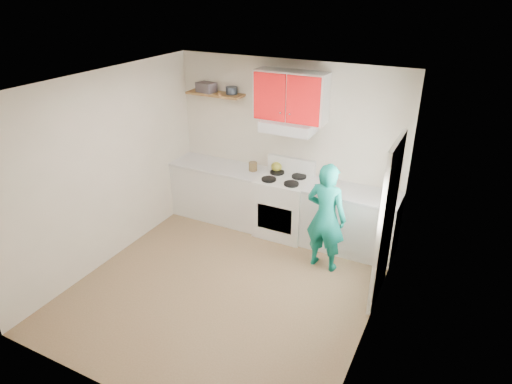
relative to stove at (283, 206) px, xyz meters
The scene contains 21 objects.
floor 1.64m from the stove, 93.63° to the right, with size 3.80×3.80×0.00m, color brown.
ceiling 2.66m from the stove, 93.63° to the right, with size 3.60×3.80×0.04m, color white.
back_wall 0.91m from the stove, 107.10° to the left, with size 3.60×0.04×2.60m, color beige.
front_wall 3.58m from the stove, 91.65° to the right, with size 3.60×0.04×2.60m, color beige.
left_wall 2.61m from the stove, 140.34° to the right, with size 0.04×3.80×2.60m, color beige.
right_wall 2.46m from the stove, 42.81° to the right, with size 0.04×3.80×2.60m, color beige.
door 1.97m from the stove, 27.58° to the right, with size 0.05×0.85×2.05m, color white.
door_glass 2.11m from the stove, 27.97° to the right, with size 0.01×0.55×0.95m, color white.
counter_left 1.14m from the stove, behind, with size 1.52×0.60×0.90m, color silver.
counter_right 1.04m from the stove, ahead, with size 1.32×0.60×0.90m, color silver.
stove is the anchor object (origin of this frame).
range_hood 1.24m from the stove, 90.00° to the left, with size 0.76×0.44×0.15m, color silver.
upper_cabinets 1.67m from the stove, 90.00° to the left, with size 1.02×0.33×0.70m, color red.
shelf 2.01m from the stove, behind, with size 0.90×0.30×0.04m, color brown.
books 2.17m from the stove, behind, with size 0.28×0.20×0.15m, color #433B3F.
tin 1.92m from the stove, 167.73° to the left, with size 0.18×0.18×0.11m, color #333D4C.
kettle 0.62m from the stove, 135.35° to the left, with size 0.17×0.17×0.15m, color olive.
crock 0.76m from the stove, behind, with size 0.13×0.13×0.16m, color #4F3D22.
cutting_board 0.84m from the stove, ahead, with size 0.27×0.20×0.02m, color olive.
silicone_mat 1.46m from the stove, ahead, with size 0.32×0.27×0.01m, color red.
person 1.07m from the stove, 33.86° to the right, with size 0.56×0.36×1.52m, color #0D7869.
Camera 1 is at (2.45, -4.01, 3.59)m, focal length 31.22 mm.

